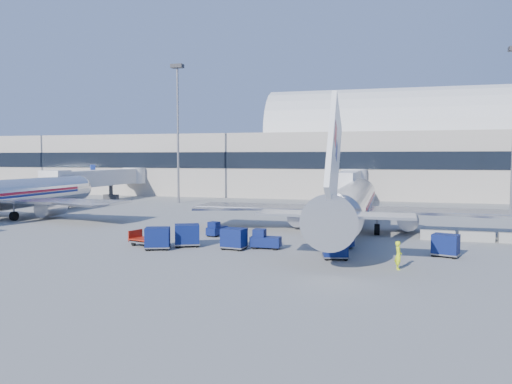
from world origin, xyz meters
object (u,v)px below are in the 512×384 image
(jetbridge_mid, at_px, (104,178))
(barrier_near, at_px, (437,235))
(cart_train_c, at_px, (158,238))
(barrier_mid, at_px, (476,237))
(cart_train_b, at_px, (187,235))
(tug_lead, at_px, (265,240))
(mast_west, at_px, (178,113))
(airliner_mid, at_px, (2,195))
(cart_open_red, at_px, (145,241))
(tug_right, at_px, (336,239))
(cart_train_a, at_px, (234,238))
(jetbridge_near, at_px, (348,181))
(cart_solo_near, at_px, (335,247))
(cart_solo_far, at_px, (446,245))
(tug_left, at_px, (216,229))
(airliner_main, at_px, (351,204))
(ramp_worker, at_px, (398,255))

(jetbridge_mid, distance_m, barrier_near, 59.90)
(barrier_near, height_order, cart_train_c, cart_train_c)
(jetbridge_mid, relative_size, cart_train_c, 11.15)
(barrier_mid, height_order, cart_train_b, cart_train_b)
(tug_lead, bearing_deg, mast_west, 122.85)
(airliner_mid, distance_m, cart_train_c, 30.67)
(jetbridge_mid, relative_size, cart_open_red, 10.09)
(airliner_mid, height_order, barrier_near, airliner_mid)
(jetbridge_mid, height_order, cart_train_c, jetbridge_mid)
(tug_lead, distance_m, tug_right, 5.96)
(barrier_near, xyz_separation_m, tug_lead, (-14.19, -8.26, 0.28))
(airliner_mid, height_order, tug_lead, airliner_mid)
(tug_lead, xyz_separation_m, cart_open_red, (-10.16, -1.41, -0.28))
(cart_train_b, xyz_separation_m, cart_open_red, (-3.62, -0.59, -0.56))
(jetbridge_mid, distance_m, cart_train_b, 49.47)
(cart_train_a, bearing_deg, jetbridge_near, 88.04)
(cart_solo_near, distance_m, cart_solo_far, 8.56)
(tug_right, xyz_separation_m, tug_left, (-11.77, 3.37, -0.13))
(cart_train_a, distance_m, cart_train_c, 6.25)
(airliner_mid, relative_size, jetbridge_mid, 1.35)
(airliner_main, height_order, cart_train_b, airliner_main)
(airliner_main, relative_size, mast_west, 1.65)
(cart_train_b, bearing_deg, jetbridge_near, 50.46)
(barrier_near, xyz_separation_m, cart_train_b, (-20.73, -9.08, 0.55))
(tug_lead, distance_m, cart_train_b, 6.60)
(tug_lead, height_order, cart_open_red, tug_lead)
(barrier_mid, relative_size, tug_lead, 1.21)
(tug_right, relative_size, cart_train_c, 1.16)
(airliner_main, distance_m, jetbridge_mid, 51.62)
(jetbridge_mid, xyz_separation_m, cart_train_a, (35.89, -38.10, -3.00))
(airliner_main, distance_m, tug_right, 9.23)
(ramp_worker, bearing_deg, tug_lead, 53.61)
(airliner_main, distance_m, cart_open_red, 20.53)
(tug_lead, xyz_separation_m, ramp_worker, (10.57, -5.11, 0.23))
(cart_solo_near, xyz_separation_m, ramp_worker, (4.45, -2.31, 0.08))
(airliner_main, distance_m, cart_solo_near, 13.73)
(cart_open_red, bearing_deg, jetbridge_mid, 144.07)
(tug_right, distance_m, cart_train_b, 12.50)
(tug_lead, bearing_deg, barrier_mid, 24.84)
(tug_lead, xyz_separation_m, cart_train_b, (-6.54, -0.82, 0.27))
(barrier_mid, distance_m, cart_solo_far, 8.67)
(tug_left, bearing_deg, ramp_worker, -106.26)
(cart_solo_near, bearing_deg, tug_right, 82.18)
(airliner_mid, relative_size, cart_solo_far, 16.09)
(cart_train_b, xyz_separation_m, cart_solo_near, (12.66, -1.99, -0.12))
(cart_solo_far, xyz_separation_m, ramp_worker, (-3.53, -5.41, 0.05))
(cart_train_a, height_order, cart_open_red, cart_train_a)
(airliner_main, relative_size, cart_train_a, 17.45)
(airliner_mid, bearing_deg, tug_lead, -16.73)
(airliner_mid, distance_m, tug_lead, 37.46)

